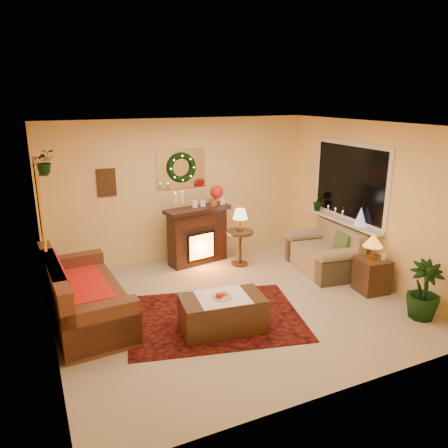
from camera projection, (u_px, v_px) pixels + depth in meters
name	position (u px, v px, depth m)	size (l,w,h in m)	color
floor	(234.00, 304.00, 6.49)	(5.00, 5.00, 0.00)	beige
ceiling	(235.00, 126.00, 5.75)	(5.00, 5.00, 0.00)	white
wall_back	(181.00, 190.00, 8.08)	(5.00, 5.00, 0.00)	#EFD88C
wall_front	(338.00, 279.00, 4.16)	(5.00, 5.00, 0.00)	#EFD88C
wall_left	(43.00, 245.00, 5.12)	(4.50, 4.50, 0.00)	#EFD88C
wall_right	(372.00, 203.00, 7.12)	(4.50, 4.50, 0.00)	#EFD88C
area_rug	(215.00, 317.00, 6.09)	(2.36, 1.77, 0.01)	#4D1203
sofa	(85.00, 291.00, 5.94)	(0.91, 2.08, 0.89)	brown
red_throw	(77.00, 285.00, 6.06)	(0.79, 1.28, 0.02)	red
fireplace	(197.00, 234.00, 7.96)	(1.07, 0.34, 0.98)	black
poinsettia	(217.00, 192.00, 7.90)	(0.24, 0.24, 0.24)	red
mantel_candle_a	(175.00, 199.00, 7.57)	(0.06, 0.06, 0.19)	silver
mantel_candle_b	(182.00, 197.00, 7.66)	(0.06, 0.06, 0.19)	silver
mantel_mirror	(181.00, 169.00, 7.95)	(0.92, 0.02, 0.72)	white
wreath	(182.00, 168.00, 7.91)	(0.55, 0.55, 0.11)	#194719
wall_art	(106.00, 183.00, 7.45)	(0.32, 0.03, 0.48)	#381E11
gold_mirror	(39.00, 202.00, 5.26)	(0.03, 0.84, 1.00)	gold
hanging_plant	(46.00, 173.00, 5.91)	(0.33, 0.28, 0.36)	#194719
loveseat	(323.00, 248.00, 7.65)	(0.80, 1.38, 0.80)	#80735B
window_frame	(350.00, 182.00, 7.53)	(0.03, 1.86, 1.36)	white
window_glass	(349.00, 182.00, 7.52)	(0.02, 1.70, 1.22)	black
window_sill	(342.00, 220.00, 7.68)	(0.22, 1.86, 0.04)	white
mini_tree	(361.00, 217.00, 7.26)	(0.22, 0.22, 0.33)	silver
sill_plant	(318.00, 201.00, 8.19)	(0.26, 0.21, 0.47)	#103B10
side_table_round	(240.00, 248.00, 7.92)	(0.49, 0.49, 0.64)	#321914
lamp_cream	(240.00, 218.00, 7.78)	(0.27, 0.27, 0.41)	beige
end_table_square	(372.00, 275.00, 6.84)	(0.44, 0.44, 0.54)	#553419
lamp_tiffany	(373.00, 247.00, 6.72)	(0.30, 0.30, 0.45)	#FF803E
coffee_table	(223.00, 314.00, 5.75)	(1.09, 0.60, 0.46)	#4E2921
fruit_bowl	(222.00, 299.00, 5.66)	(0.26, 0.26, 0.06)	#BBBBB4
floor_palm	(424.00, 288.00, 5.98)	(1.38, 1.38, 2.46)	#1C5925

